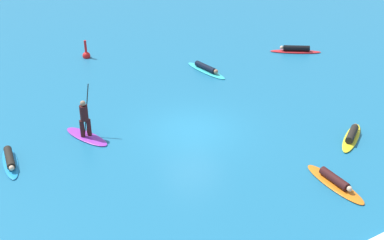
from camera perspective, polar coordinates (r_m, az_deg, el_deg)
name	(u,v)px	position (r m, az deg, el deg)	size (l,w,h in m)	color
ground_plane	(192,130)	(22.84, 0.00, -1.11)	(120.00, 120.00, 0.00)	#1E6B93
surfer_on_orange_board	(335,182)	(19.91, 15.76, -6.69)	(0.80, 2.95, 0.41)	orange
surfer_on_yellow_board	(352,136)	(23.13, 17.52, -1.70)	(2.62, 1.97, 0.43)	yellow
surfer_on_teal_board	(206,69)	(28.94, 1.60, 5.75)	(1.08, 3.19, 0.40)	#33C6CC
surfer_on_blue_board	(10,160)	(21.65, -19.78, -4.25)	(0.90, 2.67, 0.40)	#1E8CD1
surfer_on_purple_board	(86,127)	(22.48, -11.87, -0.81)	(1.58, 2.60, 2.36)	purple
surfer_on_red_board	(296,50)	(32.44, 11.56, 7.75)	(2.93, 2.30, 0.44)	red
marker_buoy	(86,55)	(31.56, -11.79, 7.21)	(0.48, 0.48, 1.20)	red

